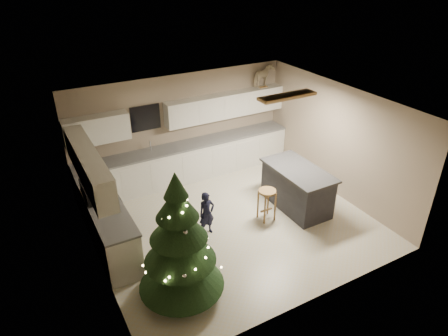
{
  "coord_description": "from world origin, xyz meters",
  "views": [
    {
      "loc": [
        -3.51,
        -5.97,
        5.04
      ],
      "look_at": [
        0.0,
        0.35,
        1.15
      ],
      "focal_mm": 32.0,
      "sensor_mm": 36.0,
      "label": 1
    }
  ],
  "objects_px": {
    "island": "(297,188)",
    "christmas_tree": "(180,248)",
    "toddler": "(207,213)",
    "rocking_horse": "(264,76)",
    "bar_stool": "(267,198)"
  },
  "relations": [
    {
      "from": "toddler",
      "to": "island",
      "type": "bearing_deg",
      "value": -5.42
    },
    {
      "from": "rocking_horse",
      "to": "bar_stool",
      "type": "bearing_deg",
      "value": 126.1
    },
    {
      "from": "island",
      "to": "bar_stool",
      "type": "bearing_deg",
      "value": -174.52
    },
    {
      "from": "island",
      "to": "christmas_tree",
      "type": "bearing_deg",
      "value": -160.21
    },
    {
      "from": "christmas_tree",
      "to": "toddler",
      "type": "bearing_deg",
      "value": 49.0
    },
    {
      "from": "island",
      "to": "toddler",
      "type": "distance_m",
      "value": 2.19
    },
    {
      "from": "christmas_tree",
      "to": "rocking_horse",
      "type": "relative_size",
      "value": 3.29
    },
    {
      "from": "island",
      "to": "bar_stool",
      "type": "height_order",
      "value": "island"
    },
    {
      "from": "island",
      "to": "rocking_horse",
      "type": "distance_m",
      "value": 3.14
    },
    {
      "from": "christmas_tree",
      "to": "rocking_horse",
      "type": "distance_m",
      "value": 5.57
    },
    {
      "from": "toddler",
      "to": "rocking_horse",
      "type": "height_order",
      "value": "rocking_horse"
    },
    {
      "from": "christmas_tree",
      "to": "toddler",
      "type": "height_order",
      "value": "christmas_tree"
    },
    {
      "from": "christmas_tree",
      "to": "toddler",
      "type": "distance_m",
      "value": 1.77
    },
    {
      "from": "christmas_tree",
      "to": "island",
      "type": "bearing_deg",
      "value": 19.79
    },
    {
      "from": "island",
      "to": "bar_stool",
      "type": "distance_m",
      "value": 0.86
    }
  ]
}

